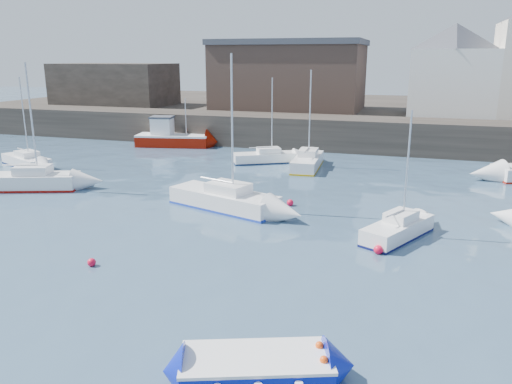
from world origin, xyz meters
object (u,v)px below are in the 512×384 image
(sailboat_c, at_px, (398,229))
(buoy_mid, at_px, (378,254))
(blue_dinghy, at_px, (256,367))
(sailboat_f, at_px, (308,161))
(buoy_far, at_px, (290,206))
(sailboat_h, at_px, (266,157))
(fishing_boat, at_px, (171,137))
(sailboat_b, at_px, (225,199))
(sailboat_a, at_px, (30,181))
(buoy_near, at_px, (92,266))
(sailboat_e, at_px, (27,161))

(sailboat_c, xyz_separation_m, buoy_mid, (-0.74, -2.35, -0.47))
(blue_dinghy, xyz_separation_m, buoy_mid, (2.45, 10.38, -0.43))
(sailboat_f, relative_size, buoy_mid, 18.14)
(sailboat_c, distance_m, buoy_far, 7.38)
(sailboat_h, bearing_deg, fishing_boat, 156.72)
(fishing_boat, xyz_separation_m, sailboat_b, (12.77, -18.22, -0.34))
(sailboat_c, bearing_deg, sailboat_a, 174.71)
(buoy_near, bearing_deg, blue_dinghy, -30.38)
(sailboat_a, bearing_deg, fishing_boat, 86.09)
(sailboat_f, bearing_deg, sailboat_a, -143.36)
(blue_dinghy, relative_size, sailboat_e, 0.63)
(sailboat_c, bearing_deg, fishing_boat, 138.14)
(buoy_near, distance_m, buoy_mid, 12.55)
(sailboat_c, xyz_separation_m, buoy_far, (-6.34, 3.76, -0.47))
(blue_dinghy, height_order, buoy_far, blue_dinghy)
(fishing_boat, xyz_separation_m, sailboat_f, (15.08, -5.93, -0.38))
(sailboat_a, xyz_separation_m, sailboat_b, (14.01, -0.16, -0.01))
(sailboat_a, height_order, sailboat_b, sailboat_b)
(sailboat_a, bearing_deg, blue_dinghy, -35.87)
(blue_dinghy, relative_size, sailboat_c, 0.72)
(sailboat_c, distance_m, sailboat_f, 16.21)
(sailboat_h, xyz_separation_m, buoy_far, (5.00, -11.66, -0.45))
(sailboat_f, xyz_separation_m, sailboat_h, (-3.79, 1.07, -0.08))
(sailboat_h, height_order, buoy_near, sailboat_h)
(sailboat_e, bearing_deg, buoy_near, -42.11)
(blue_dinghy, bearing_deg, sailboat_a, 144.13)
(sailboat_f, relative_size, buoy_far, 19.15)
(blue_dinghy, height_order, sailboat_a, sailboat_a)
(sailboat_b, xyz_separation_m, sailboat_e, (-19.53, 6.03, -0.11))
(sailboat_a, bearing_deg, sailboat_b, -0.66)
(blue_dinghy, xyz_separation_m, sailboat_c, (3.19, 12.74, 0.04))
(sailboat_c, xyz_separation_m, sailboat_h, (-11.34, 15.41, -0.02))
(fishing_boat, height_order, buoy_mid, fishing_boat)
(fishing_boat, xyz_separation_m, sailboat_c, (22.63, -20.27, -0.44))
(sailboat_c, relative_size, sailboat_e, 0.87)
(sailboat_a, height_order, sailboat_e, sailboat_a)
(sailboat_h, relative_size, buoy_mid, 16.59)
(sailboat_h, relative_size, buoy_far, 17.52)
(blue_dinghy, relative_size, sailboat_f, 0.58)
(sailboat_c, height_order, sailboat_h, sailboat_h)
(sailboat_h, bearing_deg, sailboat_b, -83.66)
(sailboat_a, xyz_separation_m, sailboat_f, (16.31, 12.13, -0.04))
(blue_dinghy, bearing_deg, buoy_near, 149.62)
(sailboat_b, xyz_separation_m, buoy_far, (3.52, 1.71, -0.57))
(fishing_boat, relative_size, sailboat_b, 0.86)
(sailboat_h, bearing_deg, sailboat_e, -157.87)
(sailboat_e, bearing_deg, sailboat_h, 22.13)
(sailboat_a, xyz_separation_m, buoy_mid, (23.12, -4.56, -0.58))
(sailboat_a, relative_size, buoy_far, 20.74)
(sailboat_a, relative_size, buoy_near, 23.12)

